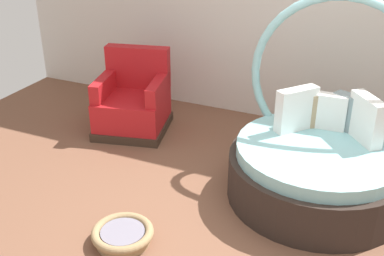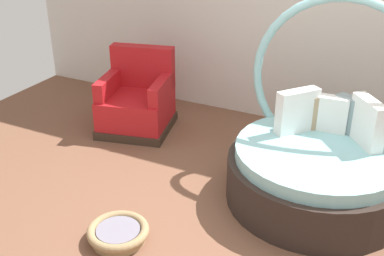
% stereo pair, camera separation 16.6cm
% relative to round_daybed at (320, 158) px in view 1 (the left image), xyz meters
% --- Properties ---
extents(ground_plane, '(8.00, 8.00, 0.02)m').
position_rel_round_daybed_xyz_m(ground_plane, '(-0.40, -0.84, -0.39)').
color(ground_plane, brown).
extents(round_daybed, '(1.62, 1.62, 1.81)m').
position_rel_round_daybed_xyz_m(round_daybed, '(0.00, 0.00, 0.00)').
color(round_daybed, '#2D231E').
rests_on(round_daybed, ground_plane).
extents(red_armchair, '(0.96, 0.96, 0.94)m').
position_rel_round_daybed_xyz_m(red_armchair, '(-2.27, 0.49, -0.05)').
color(red_armchair, '#38281E').
rests_on(red_armchair, ground_plane).
extents(pet_basket, '(0.51, 0.51, 0.13)m').
position_rel_round_daybed_xyz_m(pet_basket, '(-1.29, -1.37, -0.31)').
color(pet_basket, '#9E7F56').
rests_on(pet_basket, ground_plane).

